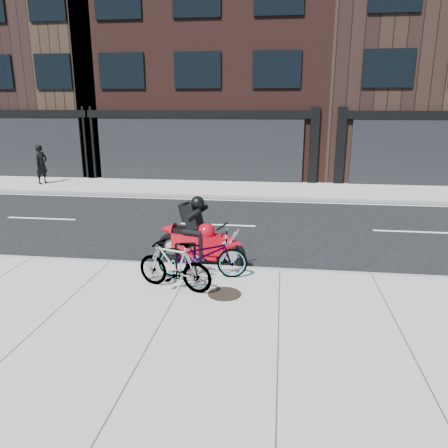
# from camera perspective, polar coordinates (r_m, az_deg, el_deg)

# --- Properties ---
(ground) EXTENTS (120.00, 120.00, 0.00)m
(ground) POSITION_cam_1_polar(r_m,az_deg,el_deg) (12.03, -2.21, -2.67)
(ground) COLOR black
(ground) RESTS_ON ground
(sidewalk_near) EXTENTS (60.00, 6.00, 0.13)m
(sidewalk_near) POSITION_cam_1_polar(r_m,az_deg,el_deg) (7.53, -8.80, -14.04)
(sidewalk_near) COLOR gray
(sidewalk_near) RESTS_ON ground
(sidewalk_far) EXTENTS (60.00, 3.50, 0.13)m
(sidewalk_far) POSITION_cam_1_polar(r_m,az_deg,el_deg) (19.47, 1.62, 4.60)
(sidewalk_far) COLOR gray
(sidewalk_far) RESTS_ON ground
(building_midwest) EXTENTS (10.00, 10.00, 12.00)m
(building_midwest) POSITION_cam_1_polar(r_m,az_deg,el_deg) (29.38, -22.11, 18.85)
(building_midwest) COLOR black
(building_midwest) RESTS_ON ground
(building_center) EXTENTS (12.00, 10.00, 14.50)m
(building_center) POSITION_cam_1_polar(r_m,az_deg,el_deg) (26.30, -1.31, 23.17)
(building_center) COLOR black
(building_center) RESTS_ON ground
(building_mideast) EXTENTS (12.00, 10.00, 12.50)m
(building_mideast) POSITION_cam_1_polar(r_m,az_deg,el_deg) (27.10, 26.33, 19.31)
(building_mideast) COLOR black
(building_mideast) RESTS_ON ground
(bike_rack) EXTENTS (0.44, 0.15, 0.76)m
(bike_rack) POSITION_cam_1_polar(r_m,az_deg,el_deg) (9.44, -5.04, -4.23)
(bike_rack) COLOR black
(bike_rack) RESTS_ON sidewalk_near
(bicycle_front) EXTENTS (1.97, 0.85, 1.01)m
(bicycle_front) POSITION_cam_1_polar(r_m,az_deg,el_deg) (9.35, -2.80, -4.01)
(bicycle_front) COLOR gray
(bicycle_front) RESTS_ON sidewalk_near
(bicycle_rear) EXTENTS (1.73, 0.93, 1.00)m
(bicycle_rear) POSITION_cam_1_polar(r_m,az_deg,el_deg) (8.80, -6.51, -5.39)
(bicycle_rear) COLOR gray
(bicycle_rear) RESTS_ON sidewalk_near
(motorcycle) EXTENTS (2.25, 0.94, 1.70)m
(motorcycle) POSITION_cam_1_polar(r_m,az_deg,el_deg) (10.27, -2.63, -1.87)
(motorcycle) COLOR black
(motorcycle) RESTS_ON ground
(pedestrian) EXTENTS (0.60, 0.75, 1.80)m
(pedestrian) POSITION_cam_1_polar(r_m,az_deg,el_deg) (21.93, -22.75, 7.21)
(pedestrian) COLOR black
(pedestrian) RESTS_ON sidewalk_far
(manhole_cover) EXTENTS (0.86, 0.86, 0.02)m
(manhole_cover) POSITION_cam_1_polar(r_m,az_deg,el_deg) (8.68, 0.07, -9.11)
(manhole_cover) COLOR black
(manhole_cover) RESTS_ON sidewalk_near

